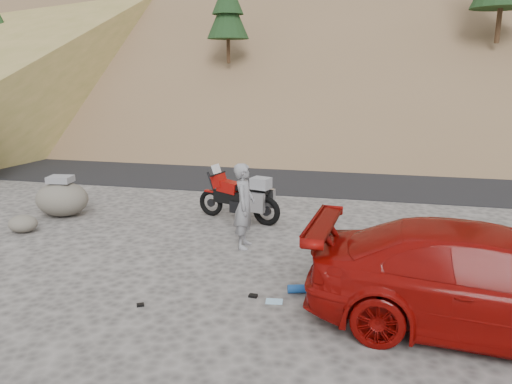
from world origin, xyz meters
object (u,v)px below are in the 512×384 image
at_px(boulder, 62,198).
at_px(red_car, 487,331).
at_px(motorcycle, 242,198).
at_px(man, 245,247).

bearing_deg(boulder, red_car, -22.21).
relative_size(motorcycle, man, 1.26).
distance_m(motorcycle, red_car, 7.01).
height_order(man, boulder, boulder).
bearing_deg(red_car, motorcycle, 52.16).
bearing_deg(man, red_car, -124.48).
relative_size(red_car, boulder, 3.61).
distance_m(red_car, boulder, 10.88).
xyz_separation_m(motorcycle, red_car, (5.13, -4.73, -0.63)).
relative_size(motorcycle, boulder, 1.57).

